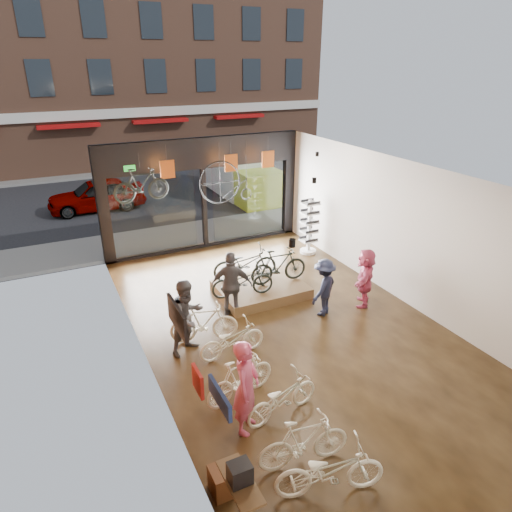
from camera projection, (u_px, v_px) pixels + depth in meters
ground_plane at (290, 328)px, 11.35m from camera, size 7.00×12.00×0.04m
ceiling at (295, 177)px, 9.81m from camera, size 7.00×12.00×0.04m
wall_left at (140, 289)px, 9.17m from camera, size 0.04×12.00×3.80m
wall_right at (408, 234)px, 11.99m from camera, size 0.04×12.00×3.80m
storefront at (204, 194)px, 15.52m from camera, size 7.00×0.26×3.80m
exit_sign at (129, 168)px, 14.00m from camera, size 0.35×0.06×0.18m
street_road at (146, 187)px, 23.70m from camera, size 30.00×18.00×0.02m
sidewalk_near at (195, 233)px, 17.25m from camera, size 30.00×2.40×0.12m
sidewalk_far at (130, 170)px, 26.97m from camera, size 30.00×2.00×0.12m
opposite_building at (108, 42)px, 26.26m from camera, size 26.00×5.00×14.00m
street_car at (97, 195)px, 19.82m from camera, size 4.05×1.63×1.38m
box_truck at (243, 173)px, 21.43m from camera, size 1.99×5.98×2.36m
floor_bike_0 at (330, 470)px, 6.88m from camera, size 1.81×1.06×0.90m
floor_bike_1 at (304, 442)px, 7.36m from camera, size 1.62×0.67×0.95m
floor_bike_2 at (282, 397)px, 8.42m from camera, size 1.64×0.80×0.82m
floor_bike_3 at (240, 378)px, 8.84m from camera, size 1.62×0.77×0.94m
floor_bike_4 at (232, 340)px, 10.14m from camera, size 1.57×0.60×0.81m
floor_bike_5 at (204, 323)px, 10.65m from camera, size 1.66×0.86×0.96m
display_platform at (261, 289)px, 12.89m from camera, size 2.40×1.80×0.30m
display_bike_left at (243, 281)px, 12.07m from camera, size 1.75×0.86×0.88m
display_bike_mid at (279, 266)px, 12.78m from camera, size 1.71×0.58×1.01m
display_bike_right at (245, 263)px, 13.00m from camera, size 1.93×0.96×0.97m
customer_0 at (246, 387)px, 7.92m from camera, size 0.77×0.79×1.83m
customer_1 at (188, 317)px, 10.12m from camera, size 1.07×0.98×1.78m
customer_2 at (232, 285)px, 11.52m from camera, size 1.13×0.85×1.78m
customer_3 at (324, 287)px, 11.65m from camera, size 1.15×0.99×1.55m
customer_5 at (365, 277)px, 12.13m from camera, size 1.34×1.44×1.61m
sunglasses_rack at (309, 227)px, 15.34m from camera, size 0.60×0.51×1.88m
wall_merch at (209, 425)px, 6.58m from camera, size 0.40×2.40×2.60m
penny_farthing at (229, 183)px, 14.50m from camera, size 1.73×0.06×1.38m
hung_bike at (141, 185)px, 12.65m from camera, size 1.62×0.60×0.95m
jersey_left at (167, 169)px, 13.84m from camera, size 0.45×0.03×0.55m
jersey_mid at (231, 163)px, 14.69m from camera, size 0.45×0.03×0.55m
jersey_right at (268, 159)px, 15.22m from camera, size 0.45×0.03×0.55m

